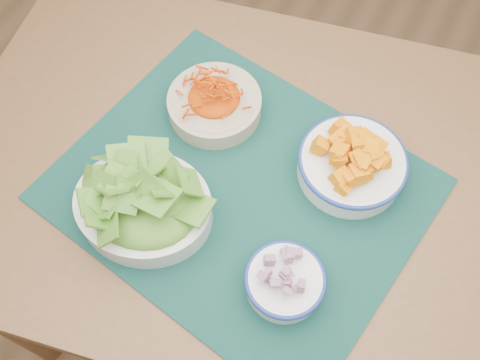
# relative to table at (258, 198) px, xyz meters

# --- Properties ---
(table) EXTENTS (1.25, 0.96, 0.75)m
(table) POSITION_rel_table_xyz_m (0.00, 0.00, 0.00)
(table) COLOR brown
(table) RESTS_ON ground
(placemat) EXTENTS (0.65, 0.57, 0.00)m
(placemat) POSITION_rel_table_xyz_m (-0.01, -0.05, 0.11)
(placemat) COLOR black
(placemat) RESTS_ON table
(carrot_bowl) EXTENTS (0.18, 0.18, 0.07)m
(carrot_bowl) POSITION_rel_table_xyz_m (-0.13, 0.07, 0.14)
(carrot_bowl) COLOR tan
(carrot_bowl) RESTS_ON placemat
(squash_bowl) EXTENTS (0.24, 0.24, 0.09)m
(squash_bowl) POSITION_rel_table_xyz_m (0.14, 0.07, 0.15)
(squash_bowl) COLOR white
(squash_bowl) RESTS_ON placemat
(lettuce_bowl) EXTENTS (0.26, 0.24, 0.10)m
(lettuce_bowl) POSITION_rel_table_xyz_m (-0.13, -0.16, 0.16)
(lettuce_bowl) COLOR silver
(lettuce_bowl) RESTS_ON placemat
(onion_bowl) EXTENTS (0.14, 0.14, 0.06)m
(onion_bowl) POSITION_rel_table_xyz_m (0.13, -0.17, 0.14)
(onion_bowl) COLOR white
(onion_bowl) RESTS_ON placemat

